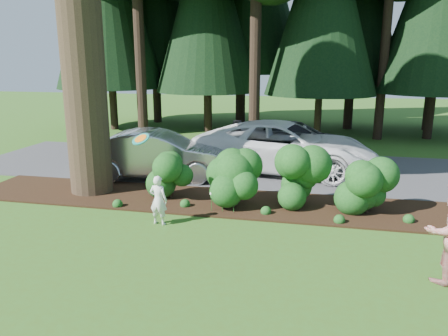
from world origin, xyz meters
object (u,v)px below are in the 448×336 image
Objects in this scene: frisbee at (141,139)px; car_dark_suv at (296,140)px; car_silver_wagon at (159,155)px; car_white_suv at (285,147)px; child at (158,200)px.

car_dark_suv is at bearing 66.48° from frisbee.
car_white_suv is at bearing -74.51° from car_silver_wagon.
car_white_suv is 1.26× the size of car_dark_suv.
car_white_suv reaches higher than child.
car_white_suv reaches higher than car_dark_suv.
frisbee reaches higher than car_silver_wagon.
car_white_suv is at bearing 163.28° from car_dark_suv.
car_silver_wagon is 5.92m from car_dark_suv.
car_dark_suv is (4.35, 4.02, -0.06)m from car_silver_wagon.
child is at bearing -27.97° from frisbee.
car_silver_wagon is at bearing 123.38° from car_dark_suv.
car_dark_suv is at bearing -55.76° from car_silver_wagon.
car_dark_suv is (0.29, 2.21, -0.15)m from car_white_suv.
frisbee is (-3.08, -5.52, 1.14)m from car_white_suv.
car_dark_suv reaches higher than child.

